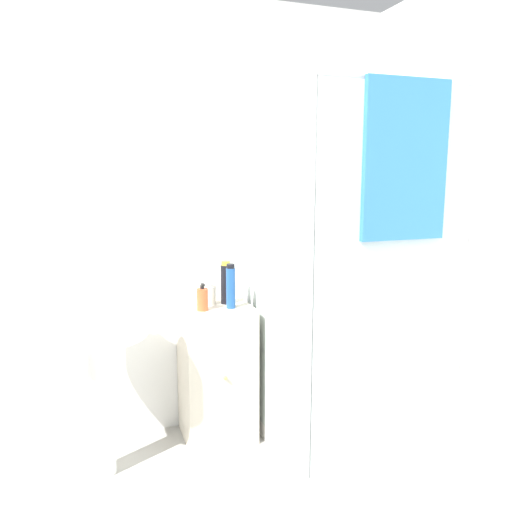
{
  "coord_description": "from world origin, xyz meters",
  "views": [
    {
      "loc": [
        -0.13,
        -1.17,
        1.53
      ],
      "look_at": [
        0.67,
        1.14,
        1.12
      ],
      "focal_mm": 35.0,
      "sensor_mm": 36.0,
      "label": 1
    }
  ],
  "objects_px": {
    "lotion_bottle_white": "(211,295)",
    "soap_dispenser": "(202,299)",
    "shampoo_bottle_tall_black": "(226,283)",
    "shampoo_bottle_blue": "(231,287)",
    "sink": "(97,341)"
  },
  "relations": [
    {
      "from": "soap_dispenser",
      "to": "shampoo_bottle_tall_black",
      "type": "xyz_separation_m",
      "value": [
        0.16,
        0.1,
        0.06
      ]
    },
    {
      "from": "soap_dispenser",
      "to": "shampoo_bottle_tall_black",
      "type": "height_order",
      "value": "shampoo_bottle_tall_black"
    },
    {
      "from": "sink",
      "to": "soap_dispenser",
      "type": "xyz_separation_m",
      "value": [
        0.56,
        0.11,
        0.14
      ]
    },
    {
      "from": "sink",
      "to": "lotion_bottle_white",
      "type": "distance_m",
      "value": 0.68
    },
    {
      "from": "lotion_bottle_white",
      "to": "shampoo_bottle_tall_black",
      "type": "bearing_deg",
      "value": -5.45
    },
    {
      "from": "soap_dispenser",
      "to": "shampoo_bottle_blue",
      "type": "relative_size",
      "value": 0.61
    },
    {
      "from": "shampoo_bottle_tall_black",
      "to": "lotion_bottle_white",
      "type": "xyz_separation_m",
      "value": [
        -0.09,
        0.01,
        -0.07
      ]
    },
    {
      "from": "soap_dispenser",
      "to": "shampoo_bottle_blue",
      "type": "xyz_separation_m",
      "value": [
        0.16,
        -0.01,
        0.06
      ]
    },
    {
      "from": "soap_dispenser",
      "to": "lotion_bottle_white",
      "type": "xyz_separation_m",
      "value": [
        0.07,
        0.11,
        -0.01
      ]
    },
    {
      "from": "lotion_bottle_white",
      "to": "soap_dispenser",
      "type": "bearing_deg",
      "value": -123.98
    },
    {
      "from": "shampoo_bottle_tall_black",
      "to": "shampoo_bottle_blue",
      "type": "distance_m",
      "value": 0.1
    },
    {
      "from": "soap_dispenser",
      "to": "shampoo_bottle_tall_black",
      "type": "bearing_deg",
      "value": 31.38
    },
    {
      "from": "shampoo_bottle_tall_black",
      "to": "shampoo_bottle_blue",
      "type": "bearing_deg",
      "value": -90.59
    },
    {
      "from": "soap_dispenser",
      "to": "lotion_bottle_white",
      "type": "bearing_deg",
      "value": 56.02
    },
    {
      "from": "shampoo_bottle_tall_black",
      "to": "lotion_bottle_white",
      "type": "distance_m",
      "value": 0.11
    }
  ]
}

